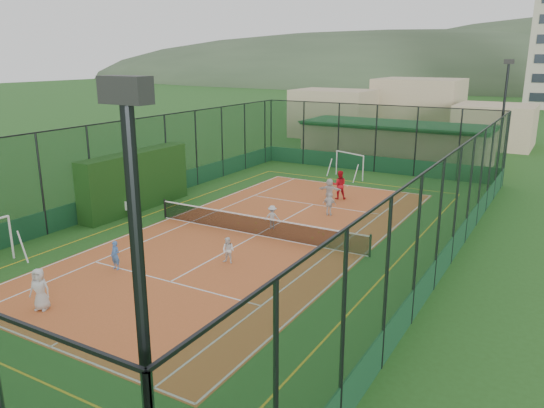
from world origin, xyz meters
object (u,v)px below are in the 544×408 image
at_px(white_bench, 127,208).
at_px(child_near_right, 228,250).
at_px(floodlight_ne, 502,125).
at_px(child_far_left, 272,217).
at_px(child_far_back, 330,191).
at_px(coach, 339,185).
at_px(clubhouse, 395,142).
at_px(futsal_goal_far, 349,166).
at_px(child_near_mid, 115,255).
at_px(floodlight_se, 149,407).
at_px(child_far_right, 329,204).
at_px(child_near_left, 40,289).

relative_size(white_bench, child_near_right, 1.44).
bearing_deg(floodlight_ne, child_far_left, -118.88).
bearing_deg(child_far_back, floodlight_ne, -142.63).
bearing_deg(child_near_right, coach, 86.27).
bearing_deg(child_far_back, child_far_left, 73.27).
bearing_deg(child_near_right, clubhouse, 87.88).
xyz_separation_m(floodlight_ne, child_near_right, (-7.74, -20.27, -3.55)).
height_order(futsal_goal_far, coach, futsal_goal_far).
distance_m(clubhouse, child_near_mid, 28.66).
distance_m(futsal_goal_far, child_far_left, 12.95).
bearing_deg(child_near_right, child_far_back, 87.14).
height_order(floodlight_ne, child_near_right, floodlight_ne).
distance_m(futsal_goal_far, coach, 6.07).
height_order(child_far_left, coach, coach).
relative_size(floodlight_ne, child_near_right, 7.31).
distance_m(futsal_goal_far, child_near_right, 17.94).
bearing_deg(floodlight_se, white_bench, 136.08).
xyz_separation_m(white_bench, coach, (8.59, 9.17, 0.43)).
bearing_deg(floodlight_se, child_far_right, 107.83).
bearing_deg(clubhouse, child_near_mid, -95.53).
bearing_deg(child_near_mid, coach, 79.24).
height_order(clubhouse, child_near_right, clubhouse).
xyz_separation_m(floodlight_ne, clubhouse, (-8.60, 5.40, -2.55)).
xyz_separation_m(child_near_right, child_far_back, (-0.23, 10.94, 0.17)).
xyz_separation_m(futsal_goal_far, child_near_left, (-1.43, -24.58, -0.12)).
height_order(futsal_goal_far, child_near_left, futsal_goal_far).
xyz_separation_m(child_near_left, coach, (3.11, 18.75, 0.13)).
relative_size(floodlight_se, child_near_right, 7.31).
bearing_deg(child_near_left, child_near_mid, 75.13).
bearing_deg(child_far_left, floodlight_ne, -139.95).
height_order(child_near_left, child_far_right, child_near_left).
distance_m(child_near_left, child_far_back, 17.91).
xyz_separation_m(white_bench, child_near_mid, (5.04, -5.71, 0.15)).
bearing_deg(child_near_left, child_far_right, 53.86).
xyz_separation_m(white_bench, child_far_left, (7.95, 2.09, 0.16)).
height_order(white_bench, child_near_mid, child_near_mid).
bearing_deg(futsal_goal_far, floodlight_ne, 37.29).
bearing_deg(child_near_left, floodlight_ne, 46.62).
distance_m(child_near_left, child_near_mid, 3.91).
xyz_separation_m(child_near_left, child_far_left, (2.47, 11.67, -0.14)).
bearing_deg(floodlight_ne, child_near_mid, -116.18).
height_order(child_near_left, child_near_right, child_near_left).
distance_m(floodlight_se, clubhouse, 39.63).
bearing_deg(clubhouse, white_bench, -108.88).
bearing_deg(child_far_right, coach, -83.01).
relative_size(child_near_right, child_far_right, 0.89).
height_order(floodlight_se, clubhouse, floodlight_se).
relative_size(clubhouse, futsal_goal_far, 5.55).
bearing_deg(child_far_back, futsal_goal_far, -89.72).
xyz_separation_m(floodlight_se, child_near_mid, (-11.36, 10.09, -3.52)).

